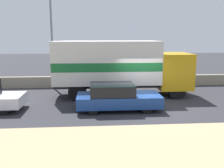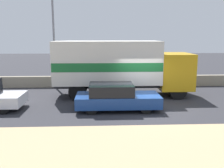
# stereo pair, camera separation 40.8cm
# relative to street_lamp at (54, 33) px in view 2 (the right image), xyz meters

# --- Properties ---
(ground_plane) EXTENTS (80.00, 80.00, 0.00)m
(ground_plane) POSITION_rel_street_lamp_xyz_m (5.52, -5.09, -3.95)
(ground_plane) COLOR #2D2D33
(dirt_shoulder_foreground) EXTENTS (60.00, 4.82, 0.04)m
(dirt_shoulder_foreground) POSITION_rel_street_lamp_xyz_m (5.52, -10.27, -3.93)
(dirt_shoulder_foreground) COLOR tan
(dirt_shoulder_foreground) RESTS_ON ground_plane
(stone_wall_backdrop) EXTENTS (60.00, 0.35, 0.81)m
(stone_wall_backdrop) POSITION_rel_street_lamp_xyz_m (5.52, 0.46, -3.55)
(stone_wall_backdrop) COLOR gray
(stone_wall_backdrop) RESTS_ON ground_plane
(street_lamp) EXTENTS (0.56, 0.28, 6.81)m
(street_lamp) POSITION_rel_street_lamp_xyz_m (0.00, 0.00, 0.00)
(street_lamp) COLOR slate
(street_lamp) RESTS_ON ground_plane
(box_truck) EXTENTS (8.41, 2.57, 3.44)m
(box_truck) POSITION_rel_street_lamp_xyz_m (4.34, -2.50, -2.00)
(box_truck) COLOR gold
(box_truck) RESTS_ON ground_plane
(car_hatchback) EXTENTS (4.27, 1.81, 1.34)m
(car_hatchback) POSITION_rel_street_lamp_xyz_m (4.00, -5.40, -3.29)
(car_hatchback) COLOR navy
(car_hatchback) RESTS_ON ground_plane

